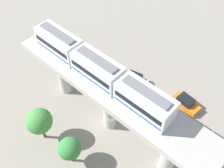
{
  "coord_description": "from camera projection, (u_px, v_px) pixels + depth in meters",
  "views": [
    {
      "loc": [
        -14.34,
        -13.41,
        31.58
      ],
      "look_at": [
        2.5,
        1.97,
        4.94
      ],
      "focal_mm": 41.42,
      "sensor_mm": 36.0,
      "label": 1
    }
  ],
  "objects": [
    {
      "name": "viaduct",
      "position": [
        110.0,
        97.0,
        32.06
      ],
      "size": [
        5.2,
        28.85,
        8.23
      ],
      "color": "#B7B2AA",
      "rests_on": "ground"
    },
    {
      "name": "parked_car_silver",
      "position": [
        135.0,
        80.0,
        41.18
      ],
      "size": [
        2.7,
        4.5,
        1.76
      ],
      "rotation": [
        0.0,
        0.0,
        0.23
      ],
      "color": "#B2B5BA",
      "rests_on": "ground"
    },
    {
      "name": "ground_plane",
      "position": [
        110.0,
        123.0,
        36.76
      ],
      "size": [
        120.0,
        120.0,
        0.0
      ],
      "primitive_type": "plane",
      "color": "gray"
    },
    {
      "name": "tree_mid_lot",
      "position": [
        70.0,
        149.0,
        30.74
      ],
      "size": [
        2.85,
        2.85,
        4.67
      ],
      "color": "brown",
      "rests_on": "ground"
    },
    {
      "name": "tree_far_corner",
      "position": [
        39.0,
        121.0,
        32.4
      ],
      "size": [
        3.41,
        3.41,
        5.66
      ],
      "color": "brown",
      "rests_on": "ground"
    },
    {
      "name": "parked_car_orange",
      "position": [
        186.0,
        103.0,
        38.18
      ],
      "size": [
        2.29,
        4.38,
        1.76
      ],
      "rotation": [
        0.0,
        0.0,
        -0.12
      ],
      "color": "orange",
      "rests_on": "ground"
    },
    {
      "name": "train",
      "position": [
        98.0,
        69.0,
        30.21
      ],
      "size": [
        2.64,
        20.5,
        3.24
      ],
      "color": "silver",
      "rests_on": "viaduct"
    }
  ]
}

